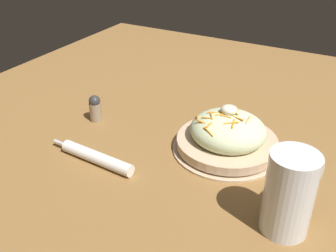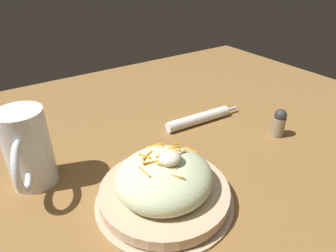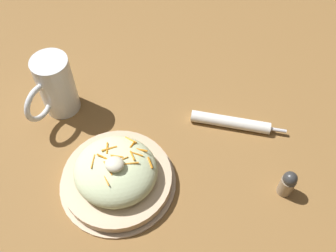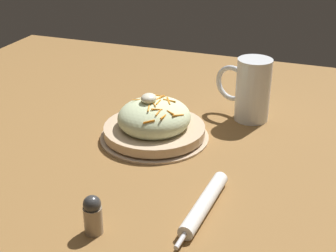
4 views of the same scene
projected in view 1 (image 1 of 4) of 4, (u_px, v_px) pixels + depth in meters
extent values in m
plane|color=olive|center=(197.00, 133.00, 0.93)|extent=(1.43, 1.43, 0.00)
cylinder|color=#D1B28E|center=(226.00, 148.00, 0.87)|extent=(0.24, 0.24, 0.01)
cylinder|color=#D1B28E|center=(227.00, 142.00, 0.86)|extent=(0.22, 0.22, 0.02)
ellipsoid|color=beige|center=(228.00, 130.00, 0.85)|extent=(0.17, 0.16, 0.08)
cylinder|color=orange|center=(209.00, 125.00, 0.81)|extent=(0.01, 0.02, 0.01)
cylinder|color=orange|center=(226.00, 116.00, 0.82)|extent=(0.02, 0.00, 0.00)
cylinder|color=orange|center=(214.00, 112.00, 0.84)|extent=(0.03, 0.01, 0.00)
cylinder|color=orange|center=(197.00, 117.00, 0.85)|extent=(0.02, 0.02, 0.01)
cylinder|color=orange|center=(207.00, 118.00, 0.83)|extent=(0.02, 0.01, 0.01)
cylinder|color=orange|center=(202.00, 122.00, 0.82)|extent=(0.03, 0.01, 0.00)
cylinder|color=orange|center=(238.00, 109.00, 0.86)|extent=(0.02, 0.02, 0.00)
cylinder|color=orange|center=(233.00, 124.00, 0.80)|extent=(0.01, 0.03, 0.01)
cylinder|color=orange|center=(237.00, 118.00, 0.81)|extent=(0.03, 0.01, 0.01)
cylinder|color=orange|center=(209.00, 132.00, 0.80)|extent=(0.03, 0.02, 0.01)
cylinder|color=orange|center=(248.00, 120.00, 0.81)|extent=(0.00, 0.03, 0.00)
cylinder|color=orange|center=(221.00, 114.00, 0.83)|extent=(0.02, 0.02, 0.00)
cylinder|color=orange|center=(212.00, 116.00, 0.83)|extent=(0.01, 0.02, 0.01)
cylinder|color=orange|center=(235.00, 112.00, 0.84)|extent=(0.02, 0.03, 0.01)
cylinder|color=orange|center=(231.00, 123.00, 0.80)|extent=(0.03, 0.02, 0.01)
ellipsoid|color=#EFEACC|center=(229.00, 110.00, 0.83)|extent=(0.04, 0.03, 0.02)
cylinder|color=white|center=(289.00, 194.00, 0.63)|extent=(0.08, 0.08, 0.15)
cylinder|color=gold|center=(286.00, 209.00, 0.64)|extent=(0.07, 0.07, 0.08)
cylinder|color=white|center=(291.00, 185.00, 0.62)|extent=(0.07, 0.07, 0.01)
torus|color=white|center=(309.00, 178.00, 0.66)|extent=(0.04, 0.09, 0.09)
cylinder|color=white|center=(97.00, 158.00, 0.82)|extent=(0.18, 0.04, 0.03)
cylinder|color=silver|center=(61.00, 143.00, 0.87)|extent=(0.04, 0.01, 0.01)
cylinder|color=gray|center=(96.00, 112.00, 0.98)|extent=(0.03, 0.03, 0.05)
sphere|color=#333333|center=(95.00, 101.00, 0.96)|extent=(0.03, 0.03, 0.03)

